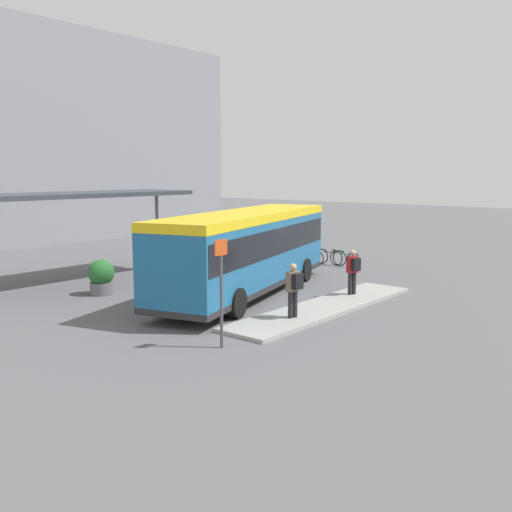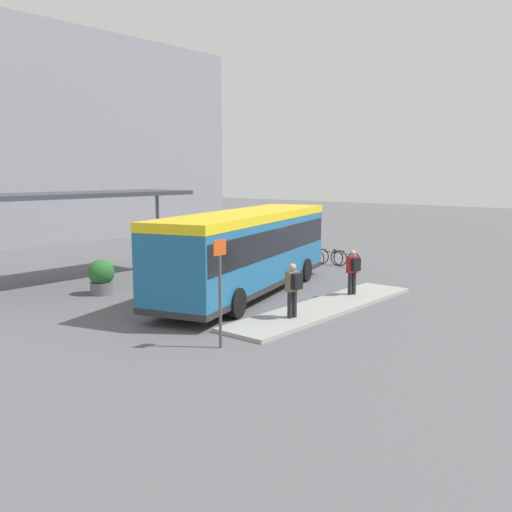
{
  "view_description": "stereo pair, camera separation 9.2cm",
  "coord_description": "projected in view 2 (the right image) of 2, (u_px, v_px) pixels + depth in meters",
  "views": [
    {
      "loc": [
        -15.68,
        -13.44,
        4.46
      ],
      "look_at": [
        0.53,
        0.0,
        1.37
      ],
      "focal_mm": 40.0,
      "sensor_mm": 36.0,
      "label": 1
    },
    {
      "loc": [
        -15.62,
        -13.51,
        4.46
      ],
      "look_at": [
        0.53,
        0.0,
        1.37
      ],
      "focal_mm": 40.0,
      "sensor_mm": 36.0,
      "label": 2
    }
  ],
  "objects": [
    {
      "name": "curb_island",
      "position": [
        325.0,
        307.0,
        18.79
      ],
      "size": [
        8.77,
        1.8,
        0.12
      ],
      "color": "#9E9E99",
      "rests_on": "ground_plane"
    },
    {
      "name": "city_bus",
      "position": [
        247.0,
        246.0,
        20.83
      ],
      "size": [
        10.93,
        5.33,
        3.05
      ],
      "rotation": [
        0.0,
        0.0,
        0.28
      ],
      "color": "#1E6093",
      "rests_on": "ground_plane"
    },
    {
      "name": "pedestrian_waiting",
      "position": [
        353.0,
        269.0,
        20.32
      ],
      "size": [
        0.48,
        0.51,
        1.62
      ],
      "rotation": [
        0.0,
        0.0,
        1.17
      ],
      "color": "#232328",
      "rests_on": "curb_island"
    },
    {
      "name": "pedestrian_companion",
      "position": [
        293.0,
        287.0,
        17.04
      ],
      "size": [
        0.44,
        0.48,
        1.66
      ],
      "rotation": [
        0.0,
        0.0,
        1.35
      ],
      "color": "#232328",
      "rests_on": "curb_island"
    },
    {
      "name": "bicycle_white",
      "position": [
        312.0,
        257.0,
        28.01
      ],
      "size": [
        0.48,
        1.62,
        0.71
      ],
      "rotation": [
        0.0,
        0.0,
        -1.73
      ],
      "color": "black",
      "rests_on": "ground_plane"
    },
    {
      "name": "bicycle_green",
      "position": [
        345.0,
        259.0,
        27.18
      ],
      "size": [
        0.48,
        1.75,
        0.76
      ],
      "rotation": [
        0.0,
        0.0,
        -1.68
      ],
      "color": "black",
      "rests_on": "ground_plane"
    },
    {
      "name": "platform_sign",
      "position": [
        220.0,
        288.0,
        14.43
      ],
      "size": [
        0.44,
        0.08,
        2.8
      ],
      "color": "#4C4C51",
      "rests_on": "ground_plane"
    },
    {
      "name": "bicycle_black",
      "position": [
        331.0,
        257.0,
        27.78
      ],
      "size": [
        0.48,
        1.78,
        0.77
      ],
      "rotation": [
        0.0,
        0.0,
        1.58
      ],
      "color": "black",
      "rests_on": "ground_plane"
    },
    {
      "name": "ground_plane",
      "position": [
        247.0,
        294.0,
        21.08
      ],
      "size": [
        120.0,
        120.0,
        0.0
      ],
      "primitive_type": "plane",
      "color": "#5B5B60"
    },
    {
      "name": "potted_planter_near_shelter",
      "position": [
        101.0,
        277.0,
        21.01
      ],
      "size": [
        0.97,
        0.97,
        1.3
      ],
      "color": "slate",
      "rests_on": "ground_plane"
    },
    {
      "name": "station_building",
      "position": [
        3.0,
        139.0,
        39.88
      ],
      "size": [
        28.61,
        15.13,
        13.55
      ],
      "color": "gray",
      "rests_on": "ground_plane"
    },
    {
      "name": "station_shelter",
      "position": [
        68.0,
        196.0,
        22.67
      ],
      "size": [
        10.75,
        3.09,
        3.67
      ],
      "color": "#383D47",
      "rests_on": "ground_plane"
    }
  ]
}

